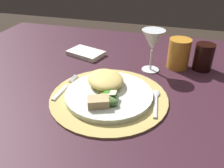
# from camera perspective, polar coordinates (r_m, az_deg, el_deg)

# --- Properties ---
(dining_table) EXTENTS (1.43, 1.01, 0.71)m
(dining_table) POSITION_cam_1_polar(r_m,az_deg,el_deg) (0.89, 1.39, -7.60)
(dining_table) COLOR #391C28
(dining_table) RESTS_ON ground
(placemat) EXTENTS (0.35, 0.35, 0.01)m
(placemat) POSITION_cam_1_polar(r_m,az_deg,el_deg) (0.71, -1.11, -3.16)
(placemat) COLOR tan
(placemat) RESTS_ON dining_table
(dinner_plate) EXTENTS (0.26, 0.26, 0.01)m
(dinner_plate) POSITION_cam_1_polar(r_m,az_deg,el_deg) (0.71, -1.12, -2.46)
(dinner_plate) COLOR silver
(dinner_plate) RESTS_ON placemat
(pasta_serving) EXTENTS (0.16, 0.17, 0.04)m
(pasta_serving) POSITION_cam_1_polar(r_m,az_deg,el_deg) (0.73, -1.59, 1.14)
(pasta_serving) COLOR #E5C66A
(pasta_serving) RESTS_ON dinner_plate
(salad_greens) EXTENTS (0.08, 0.08, 0.02)m
(salad_greens) POSITION_cam_1_polar(r_m,az_deg,el_deg) (0.66, -1.24, -3.52)
(salad_greens) COLOR #376916
(salad_greens) RESTS_ON dinner_plate
(bread_piece) EXTENTS (0.07, 0.06, 0.02)m
(bread_piece) POSITION_cam_1_polar(r_m,az_deg,el_deg) (0.64, -3.33, -4.33)
(bread_piece) COLOR tan
(bread_piece) RESTS_ON dinner_plate
(fork) EXTENTS (0.02, 0.16, 0.00)m
(fork) POSITION_cam_1_polar(r_m,az_deg,el_deg) (0.76, -11.39, -0.95)
(fork) COLOR silver
(fork) RESTS_ON placemat
(spoon) EXTENTS (0.03, 0.14, 0.01)m
(spoon) POSITION_cam_1_polar(r_m,az_deg,el_deg) (0.71, 10.42, -3.38)
(spoon) COLOR silver
(spoon) RESTS_ON placemat
(napkin) EXTENTS (0.16, 0.13, 0.02)m
(napkin) POSITION_cam_1_polar(r_m,az_deg,el_deg) (0.99, -6.31, 7.40)
(napkin) COLOR white
(napkin) RESTS_ON dining_table
(wine_glass) EXTENTS (0.08, 0.08, 0.15)m
(wine_glass) POSITION_cam_1_polar(r_m,az_deg,el_deg) (0.84, 9.77, 10.01)
(wine_glass) COLOR silver
(wine_glass) RESTS_ON dining_table
(amber_tumbler) EXTENTS (0.08, 0.08, 0.11)m
(amber_tumbler) POSITION_cam_1_polar(r_m,az_deg,el_deg) (0.90, 15.76, 7.07)
(amber_tumbler) COLOR orange
(amber_tumbler) RESTS_ON dining_table
(dark_tumbler) EXTENTS (0.07, 0.07, 0.10)m
(dark_tumbler) POSITION_cam_1_polar(r_m,az_deg,el_deg) (0.92, 21.14, 6.08)
(dark_tumbler) COLOR black
(dark_tumbler) RESTS_ON dining_table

